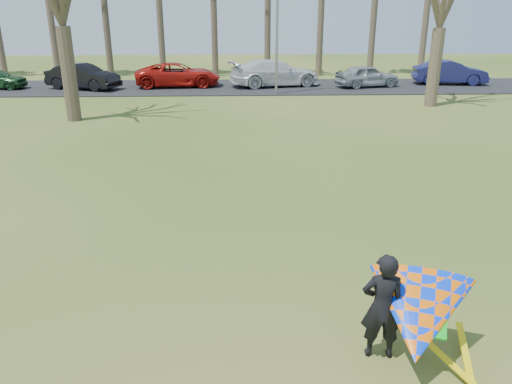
{
  "coord_description": "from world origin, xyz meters",
  "views": [
    {
      "loc": [
        -0.4,
        -8.38,
        4.94
      ],
      "look_at": [
        0.0,
        2.0,
        1.1
      ],
      "focal_mm": 35.0,
      "sensor_mm": 36.0,
      "label": 1
    }
  ],
  "objects_px": {
    "car_2": "(178,75)",
    "car_5": "(450,72)",
    "kite_flyer": "(415,315)",
    "car_4": "(367,76)",
    "car_3": "(275,73)",
    "streetlight": "(280,17)",
    "car_1": "(83,77)"
  },
  "relations": [
    {
      "from": "car_2",
      "to": "car_5",
      "type": "xyz_separation_m",
      "value": [
        18.28,
        0.34,
        0.02
      ]
    },
    {
      "from": "kite_flyer",
      "to": "car_4",
      "type": "bearing_deg",
      "value": 77.32
    },
    {
      "from": "car_2",
      "to": "car_3",
      "type": "distance_m",
      "value": 6.38
    },
    {
      "from": "streetlight",
      "to": "car_2",
      "type": "distance_m",
      "value": 8.01
    },
    {
      "from": "car_1",
      "to": "car_4",
      "type": "relative_size",
      "value": 1.15
    },
    {
      "from": "streetlight",
      "to": "car_2",
      "type": "height_order",
      "value": "streetlight"
    },
    {
      "from": "car_1",
      "to": "streetlight",
      "type": "bearing_deg",
      "value": -79.28
    },
    {
      "from": "car_1",
      "to": "car_3",
      "type": "distance_m",
      "value": 12.34
    },
    {
      "from": "car_5",
      "to": "car_4",
      "type": "bearing_deg",
      "value": 106.73
    },
    {
      "from": "streetlight",
      "to": "car_1",
      "type": "bearing_deg",
      "value": 169.41
    },
    {
      "from": "streetlight",
      "to": "car_1",
      "type": "distance_m",
      "value": 13.05
    },
    {
      "from": "car_4",
      "to": "kite_flyer",
      "type": "height_order",
      "value": "kite_flyer"
    },
    {
      "from": "car_2",
      "to": "car_4",
      "type": "xyz_separation_m",
      "value": [
        12.38,
        -0.65,
        -0.06
      ]
    },
    {
      "from": "car_2",
      "to": "car_4",
      "type": "distance_m",
      "value": 12.4
    },
    {
      "from": "car_4",
      "to": "car_5",
      "type": "distance_m",
      "value": 5.98
    },
    {
      "from": "kite_flyer",
      "to": "streetlight",
      "type": "bearing_deg",
      "value": 89.83
    },
    {
      "from": "car_1",
      "to": "car_4",
      "type": "height_order",
      "value": "car_1"
    },
    {
      "from": "car_1",
      "to": "kite_flyer",
      "type": "distance_m",
      "value": 29.41
    },
    {
      "from": "car_5",
      "to": "kite_flyer",
      "type": "bearing_deg",
      "value": 164.04
    },
    {
      "from": "car_1",
      "to": "kite_flyer",
      "type": "relative_size",
      "value": 1.99
    },
    {
      "from": "car_3",
      "to": "car_4",
      "type": "distance_m",
      "value": 6.03
    },
    {
      "from": "car_1",
      "to": "car_4",
      "type": "bearing_deg",
      "value": -67.99
    },
    {
      "from": "kite_flyer",
      "to": "car_5",
      "type": "bearing_deg",
      "value": 66.83
    },
    {
      "from": "kite_flyer",
      "to": "car_3",
      "type": "bearing_deg",
      "value": 89.87
    },
    {
      "from": "streetlight",
      "to": "kite_flyer",
      "type": "bearing_deg",
      "value": -90.17
    },
    {
      "from": "kite_flyer",
      "to": "car_2",
      "type": "bearing_deg",
      "value": 102.89
    },
    {
      "from": "car_4",
      "to": "streetlight",
      "type": "bearing_deg",
      "value": 97.65
    },
    {
      "from": "kite_flyer",
      "to": "car_1",
      "type": "bearing_deg",
      "value": 114.62
    },
    {
      "from": "streetlight",
      "to": "kite_flyer",
      "type": "relative_size",
      "value": 3.35
    },
    {
      "from": "streetlight",
      "to": "car_4",
      "type": "bearing_deg",
      "value": 22.87
    },
    {
      "from": "streetlight",
      "to": "car_5",
      "type": "distance_m",
      "value": 12.92
    },
    {
      "from": "streetlight",
      "to": "car_1",
      "type": "relative_size",
      "value": 1.68
    }
  ]
}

